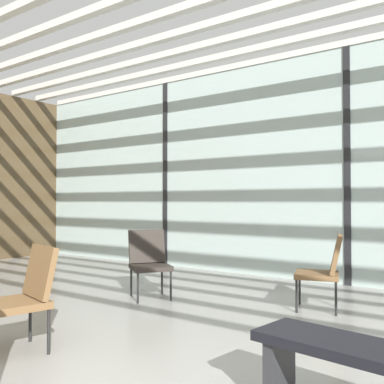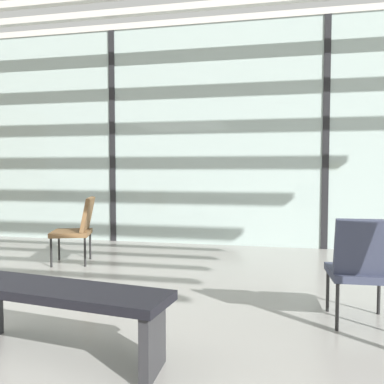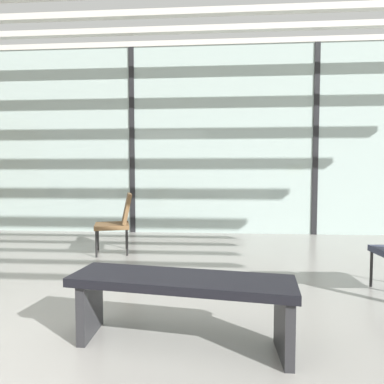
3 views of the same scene
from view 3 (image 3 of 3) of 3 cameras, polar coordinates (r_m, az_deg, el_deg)
The scene contains 6 objects.
glass_curtain_wall at distance 6.56m, azimuth -10.36°, elevation 8.75°, with size 14.00×0.08×3.59m, color #A3B7B2.
window_mullion_1 at distance 6.56m, azimuth -10.36°, elevation 8.75°, with size 0.10×0.12×3.59m, color black.
window_mullion_2 at distance 6.64m, azimuth 20.75°, elevation 8.53°, with size 0.10×0.12×3.59m, color black.
parked_airplane at distance 10.62m, azimuth 0.01°, elevation 7.56°, with size 12.36×3.91×3.91m.
lounge_chair_2 at distance 4.88m, azimuth -12.82°, elevation -4.66°, with size 0.64×0.61×0.87m.
waiting_bench at distance 2.29m, azimuth -1.97°, elevation -17.14°, with size 1.54×0.61×0.47m.
Camera 3 is at (1.61, -1.13, 1.16)m, focal length 30.45 mm.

